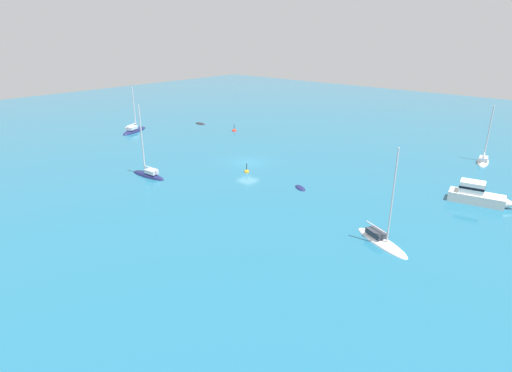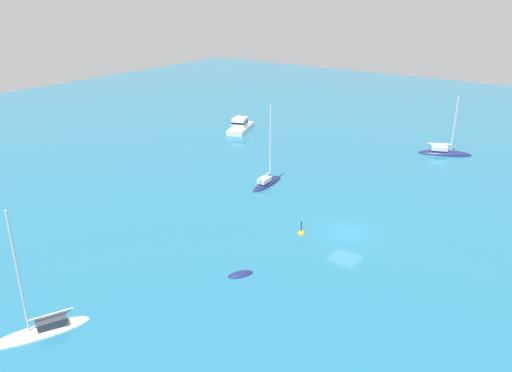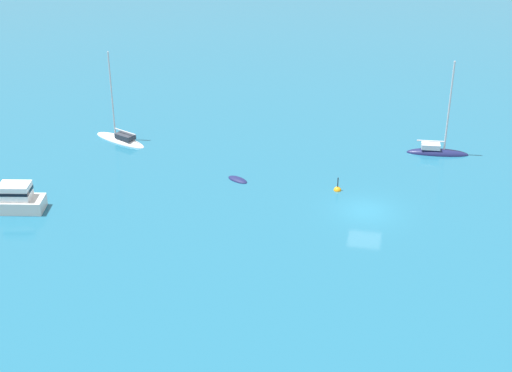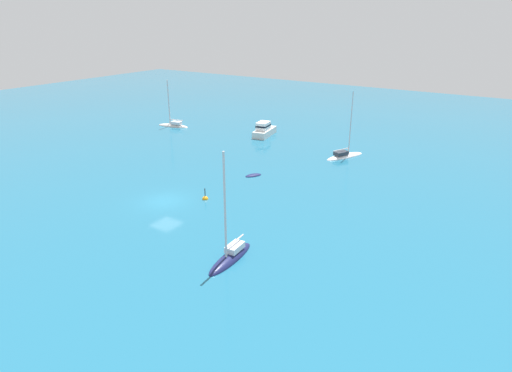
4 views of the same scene
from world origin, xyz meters
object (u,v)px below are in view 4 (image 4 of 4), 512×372
Objects in this scene: ketch at (173,125)px; dinghy at (253,176)px; sloop_1 at (345,156)px; sloop at (231,257)px; mooring_buoy at (205,199)px; cabin_cruiser at (265,130)px.

ketch is 26.84m from dinghy.
dinghy is (12.21, -5.76, -0.15)m from sloop_1.
sloop_1 is at bearing -178.51° from sloop.
dinghy is 1.48× the size of mooring_buoy.
cabin_cruiser is 3.08× the size of dinghy.
mooring_buoy is at bearing -135.74° from sloop.
dinghy is at bearing 178.51° from mooring_buoy.
sloop is at bearing -162.11° from cabin_cruiser.
ketch is 0.87× the size of sloop.
dinghy is (15.72, 8.39, -0.84)m from cabin_cruiser.
sloop_1 reaches higher than mooring_buoy.
cabin_cruiser is at bearing -161.10° from mooring_buoy.
ketch is at bearing 91.88° from dinghy.
sloop is 1.03× the size of sloop_1.
ketch is 3.67× the size of dinghy.
sloop_1 is 21.22m from mooring_buoy.
cabin_cruiser is 0.75× the size of sloop_1.
sloop reaches higher than mooring_buoy.
sloop reaches higher than cabin_cruiser.
sloop is at bearing 48.51° from mooring_buoy.
ketch is 0.90× the size of sloop_1.
dinghy is (12.50, 23.75, -0.19)m from ketch.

